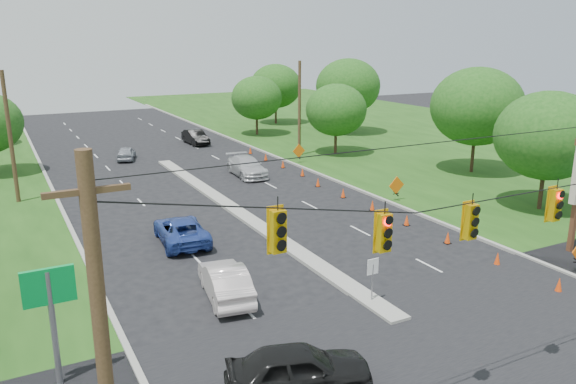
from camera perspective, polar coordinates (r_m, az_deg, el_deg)
ground at (r=20.90m, az=18.63°, el=-17.20°), size 160.00×160.00×0.00m
grass_right at (r=54.86m, az=25.46°, el=2.28°), size 40.00×160.00×0.06m
cross_street at (r=20.90m, az=18.63°, el=-17.20°), size 160.00×14.00×0.02m
curb_left at (r=43.26m, az=-22.51°, el=-0.56°), size 0.25×110.00×0.16m
curb_right at (r=49.12m, az=1.52°, el=2.41°), size 0.25×110.00×0.16m
median at (r=37.01m, az=-5.32°, el=-1.98°), size 1.00×34.00×0.18m
median_sign at (r=24.16m, az=8.60°, el=-8.02°), size 0.55×0.06×2.05m
signal_span at (r=18.13m, az=22.12°, el=-5.14°), size 25.60×0.32×9.00m
utility_pole_far_left at (r=42.22m, az=-26.37°, el=4.92°), size 0.28×0.28×9.00m
utility_pole_far_right at (r=53.80m, az=1.17°, el=8.41°), size 0.28×0.28×9.00m
cone_0 at (r=28.10m, az=25.82°, el=-8.49°), size 0.32×0.32×0.70m
cone_1 at (r=30.08m, az=20.50°, el=-6.36°), size 0.32×0.32×0.70m
cone_2 at (r=32.32m, az=15.92°, el=-4.46°), size 0.32×0.32×0.70m
cone_3 at (r=34.77m, az=11.97°, el=-2.80°), size 0.32×0.32×0.70m
cone_4 at (r=37.38m, az=8.57°, el=-1.35°), size 0.32×0.32×0.70m
cone_5 at (r=40.14m, az=5.63°, el=-0.09°), size 0.32×0.32×0.70m
cone_6 at (r=43.00m, az=3.07°, el=1.00°), size 0.32×0.32×0.70m
cone_7 at (r=46.23m, az=1.48°, el=2.04°), size 0.32×0.32×0.70m
cone_8 at (r=49.23m, az=-0.51°, el=2.87°), size 0.32×0.32×0.70m
cone_9 at (r=52.30m, az=-2.28°, el=3.59°), size 0.32×0.32×0.70m
cone_10 at (r=55.41m, az=-3.85°, el=4.24°), size 0.32×0.32×0.70m
work_sign_1 at (r=39.57m, az=10.96°, el=0.59°), size 1.27×0.58×1.37m
work_sign_2 at (r=50.93m, az=1.11°, el=4.14°), size 1.27×0.58×1.37m
tree_7 at (r=39.80m, az=24.90°, el=5.22°), size 6.72×6.72×7.84m
tree_8 at (r=49.18m, az=18.64°, el=8.24°), size 7.56×7.56×8.82m
tree_9 at (r=54.75m, az=4.92°, el=8.31°), size 5.88×5.88×6.86m
tree_10 at (r=67.32m, az=6.12°, el=10.64°), size 7.56×7.56×8.82m
tree_11 at (r=74.85m, az=-1.26°, el=10.71°), size 6.72×6.72×7.84m
tree_12 at (r=66.03m, az=-3.22°, el=9.53°), size 5.88×5.88×6.86m
black_sedan at (r=18.72m, az=1.11°, el=-17.54°), size 5.05×3.12×1.60m
white_sedan at (r=24.86m, az=-6.39°, el=-8.98°), size 2.34×4.87×1.54m
blue_pickup at (r=31.67m, az=-10.81°, el=-3.83°), size 2.86×5.41×1.45m
silver_car_far at (r=46.43m, az=-4.21°, el=2.61°), size 2.53×5.54×1.57m
silver_car_oncoming at (r=54.62m, az=-16.12°, el=3.81°), size 2.58×3.98×1.26m
dark_car_receding at (r=61.24m, az=-9.38°, el=5.53°), size 1.76×4.75×1.55m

